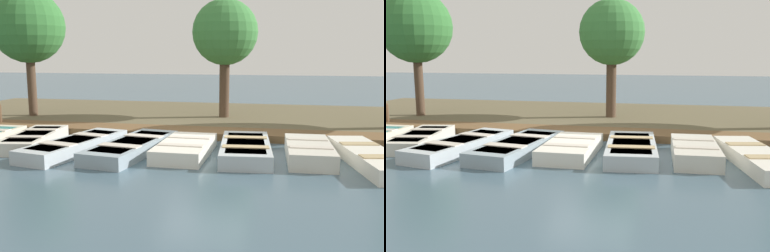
% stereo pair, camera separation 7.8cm
% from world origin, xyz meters
% --- Properties ---
extents(ground_plane, '(80.00, 80.00, 0.00)m').
position_xyz_m(ground_plane, '(0.00, 0.00, 0.00)').
color(ground_plane, '#425B6B').
extents(shore_bank, '(8.00, 24.00, 0.20)m').
position_xyz_m(shore_bank, '(-5.00, 0.00, 0.10)').
color(shore_bank, brown).
rests_on(shore_bank, ground_plane).
extents(dock_walkway, '(1.29, 17.64, 0.22)m').
position_xyz_m(dock_walkway, '(-1.43, 0.00, 0.11)').
color(dock_walkway, brown).
rests_on(dock_walkway, ground_plane).
extents(rowboat_1, '(3.05, 1.54, 0.38)m').
position_xyz_m(rowboat_1, '(0.84, -4.79, 0.19)').
color(rowboat_1, beige).
rests_on(rowboat_1, ground_plane).
extents(rowboat_2, '(3.65, 1.77, 0.37)m').
position_xyz_m(rowboat_2, '(1.38, -3.24, 0.18)').
color(rowboat_2, '#B2BCC1').
rests_on(rowboat_2, ground_plane).
extents(rowboat_3, '(3.67, 1.68, 0.37)m').
position_xyz_m(rowboat_3, '(1.22, -1.68, 0.18)').
color(rowboat_3, '#8C9EA8').
rests_on(rowboat_3, ground_plane).
extents(rowboat_4, '(2.67, 1.27, 0.39)m').
position_xyz_m(rowboat_4, '(1.13, -0.27, 0.19)').
color(rowboat_4, silver).
rests_on(rowboat_4, ground_plane).
extents(rowboat_5, '(3.24, 1.48, 0.39)m').
position_xyz_m(rowboat_5, '(0.93, 1.27, 0.19)').
color(rowboat_5, '#B2BCC1').
rests_on(rowboat_5, ground_plane).
extents(rowboat_6, '(2.63, 1.16, 0.43)m').
position_xyz_m(rowboat_6, '(0.97, 2.85, 0.22)').
color(rowboat_6, beige).
rests_on(rowboat_6, ground_plane).
extents(rowboat_7, '(3.72, 1.61, 0.37)m').
position_xyz_m(rowboat_7, '(1.17, 4.23, 0.18)').
color(rowboat_7, silver).
rests_on(rowboat_7, ground_plane).
extents(mooring_post_near, '(0.14, 0.14, 0.89)m').
position_xyz_m(mooring_post_near, '(-1.43, -7.51, 0.45)').
color(mooring_post_near, brown).
rests_on(mooring_post_near, ground_plane).
extents(park_tree_far_left, '(2.77, 2.77, 5.00)m').
position_xyz_m(park_tree_far_left, '(-3.35, -7.40, 3.59)').
color(park_tree_far_left, '#4C3828').
rests_on(park_tree_far_left, ground_plane).
extents(park_tree_left, '(2.45, 2.45, 4.62)m').
position_xyz_m(park_tree_left, '(-4.45, 0.02, 3.34)').
color(park_tree_left, '#4C3828').
rests_on(park_tree_left, ground_plane).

